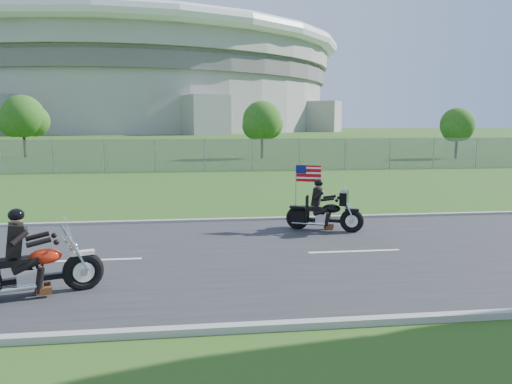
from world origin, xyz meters
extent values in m
plane|color=#205019|center=(0.00, 0.00, 0.00)|extent=(420.00, 420.00, 0.00)
cube|color=#28282B|center=(0.00, 0.00, 0.02)|extent=(120.00, 8.00, 0.04)
cube|color=#9E9B93|center=(0.00, 4.05, 0.05)|extent=(120.00, 0.18, 0.12)
cube|color=#9E9B93|center=(0.00, -4.05, 0.05)|extent=(120.00, 0.18, 0.12)
cube|color=gray|center=(-5.00, 20.00, 1.00)|extent=(60.00, 0.03, 2.00)
cylinder|color=#A3A099|center=(-20.00, 170.00, 10.00)|extent=(130.00, 130.00, 20.00)
cylinder|color=#605E5B|center=(-20.00, 170.00, 17.00)|extent=(132.00, 132.00, 4.00)
cylinder|color=#A3A099|center=(-20.00, 170.00, 23.00)|extent=(134.00, 134.00, 6.00)
torus|color=white|center=(-20.00, 170.00, 27.00)|extent=(140.40, 140.40, 4.40)
cylinder|color=#382316|center=(6.00, 30.00, 1.26)|extent=(0.22, 0.22, 2.52)
sphere|color=#184C14|center=(6.00, 30.00, 3.15)|extent=(3.20, 3.20, 3.20)
sphere|color=#184C14|center=(6.64, 30.48, 2.79)|extent=(2.40, 2.40, 2.40)
sphere|color=#184C14|center=(5.44, 29.60, 2.70)|extent=(2.24, 2.24, 2.24)
cylinder|color=#382316|center=(-14.00, 34.00, 1.40)|extent=(0.22, 0.22, 2.80)
sphere|color=#184C14|center=(-14.00, 34.00, 3.50)|extent=(3.60, 3.60, 3.60)
sphere|color=#184C14|center=(-13.28, 34.54, 3.10)|extent=(2.70, 2.70, 2.70)
sphere|color=#184C14|center=(-14.63, 33.55, 3.00)|extent=(2.52, 2.52, 2.52)
cylinder|color=#382316|center=(22.00, 28.00, 1.12)|extent=(0.22, 0.22, 2.24)
sphere|color=#184C14|center=(22.00, 28.00, 2.80)|extent=(2.80, 2.80, 2.80)
sphere|color=#184C14|center=(22.56, 28.42, 2.48)|extent=(2.10, 2.10, 2.10)
sphere|color=#184C14|center=(21.51, 27.65, 2.40)|extent=(1.96, 1.96, 1.96)
torus|color=black|center=(-1.74, -1.94, 0.38)|extent=(0.75, 0.40, 0.73)
ellipsoid|color=red|center=(-2.32, -2.14, 0.73)|extent=(0.62, 0.48, 0.28)
cube|color=black|center=(-2.81, -2.30, 0.69)|extent=(0.61, 0.45, 0.12)
cube|color=black|center=(-2.76, -2.29, 1.07)|extent=(0.35, 0.45, 0.54)
sphere|color=black|center=(-2.72, -2.27, 1.50)|extent=(0.34, 0.34, 0.27)
cube|color=silver|center=(-1.95, -2.01, 1.20)|extent=(0.18, 0.44, 0.39)
torus|color=black|center=(4.60, 2.06, 0.34)|extent=(0.67, 0.40, 0.66)
torus|color=black|center=(3.20, 2.65, 0.34)|extent=(0.67, 0.40, 0.66)
ellipsoid|color=black|center=(4.08, 2.28, 0.67)|extent=(0.57, 0.46, 0.25)
cube|color=black|center=(3.65, 2.46, 0.63)|extent=(0.56, 0.44, 0.11)
cube|color=black|center=(3.69, 2.44, 0.98)|extent=(0.34, 0.41, 0.49)
sphere|color=black|center=(3.74, 2.42, 1.36)|extent=(0.32, 0.32, 0.24)
cube|color=black|center=(4.40, 2.15, 0.98)|extent=(0.46, 0.74, 0.36)
cube|color=#B70C11|center=(3.51, 2.71, 1.61)|extent=(0.67, 0.29, 0.47)
camera|label=1|loc=(0.26, -11.01, 3.07)|focal=35.00mm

